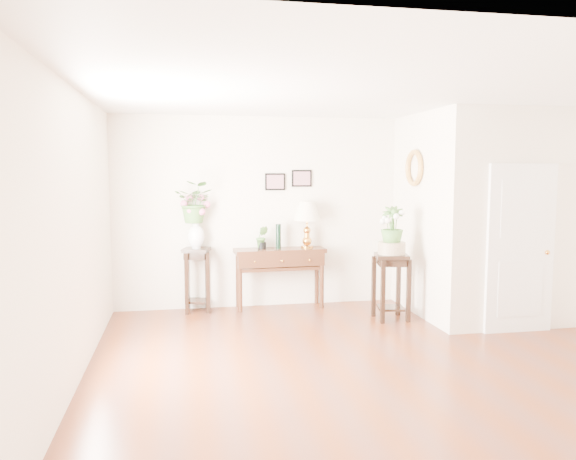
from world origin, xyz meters
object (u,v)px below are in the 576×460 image
object	(u,v)px
plant_stand_a	(197,280)
plant_stand_b	(391,287)
console_table	(280,278)
table_lamp	(307,224)

from	to	relation	value
plant_stand_a	plant_stand_b	world-z (taller)	plant_stand_a
console_table	plant_stand_a	size ratio (longest dim) A/B	1.44
table_lamp	plant_stand_b	xyz separation A→B (m)	(0.96, -0.93, -0.78)
console_table	plant_stand_a	bearing A→B (deg)	177.36
console_table	table_lamp	world-z (taller)	table_lamp
plant_stand_a	table_lamp	bearing A→B (deg)	0.00
console_table	plant_stand_b	size ratio (longest dim) A/B	1.47
console_table	plant_stand_b	bearing A→B (deg)	-36.75
table_lamp	plant_stand_b	distance (m)	1.55
plant_stand_a	plant_stand_b	xyz separation A→B (m)	(2.57, -0.93, -0.01)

